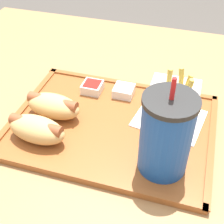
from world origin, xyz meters
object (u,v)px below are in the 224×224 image
soda_cup (166,135)px  hot_dog_near (53,106)px  sauce_cup_mayo (123,90)px  sauce_cup_ketchup (92,87)px  hot_dog_far (37,129)px  fries_carton (173,102)px

soda_cup → hot_dog_near: (0.23, -0.07, -0.05)m
sauce_cup_mayo → sauce_cup_ketchup: same height
hot_dog_far → hot_dog_near: size_ratio=1.01×
soda_cup → sauce_cup_ketchup: bearing=-42.4°
fries_carton → sauce_cup_mayo: size_ratio=2.82×
soda_cup → fries_carton: 0.13m
hot_dog_far → sauce_cup_ketchup: size_ratio=2.73×
hot_dog_far → sauce_cup_mayo: (-0.11, -0.18, -0.01)m
fries_carton → sauce_cup_mayo: bearing=-24.2°
soda_cup → sauce_cup_mayo: (0.11, -0.17, -0.06)m
fries_carton → hot_dog_far: bearing=29.5°
soda_cup → fries_carton: (0.00, -0.12, -0.03)m
hot_dog_near → sauce_cup_mayo: bearing=-136.5°
hot_dog_near → sauce_cup_mayo: (-0.11, -0.11, -0.01)m
hot_dog_far → sauce_cup_mayo: 0.21m
sauce_cup_mayo → sauce_cup_ketchup: (0.07, 0.01, 0.00)m
soda_cup → hot_dog_far: (0.23, 0.00, -0.05)m
soda_cup → fries_carton: size_ratio=1.49×
hot_dog_near → sauce_cup_ketchup: size_ratio=2.71×
soda_cup → hot_dog_far: 0.23m
fries_carton → sauce_cup_ketchup: fries_carton is taller
soda_cup → sauce_cup_mayo: soda_cup is taller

